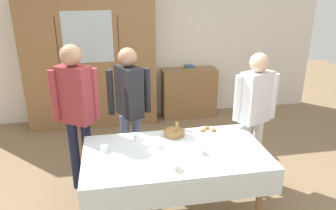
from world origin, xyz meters
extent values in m
plane|color=#846B4C|center=(0.00, 0.00, 0.00)|extent=(12.00, 12.00, 0.00)
cube|color=silver|center=(0.00, 2.65, 1.35)|extent=(6.40, 0.10, 2.70)
cylinder|color=olive|center=(0.78, -0.57, 0.35)|extent=(0.07, 0.07, 0.71)
cylinder|color=olive|center=(-0.78, 0.17, 0.35)|extent=(0.07, 0.07, 0.71)
cylinder|color=olive|center=(0.78, 0.17, 0.35)|extent=(0.07, 0.07, 0.71)
cube|color=silver|center=(0.00, -0.20, 0.72)|extent=(1.84, 1.02, 0.03)
cube|color=silver|center=(0.00, -0.71, 0.59)|extent=(1.84, 0.01, 0.24)
cube|color=olive|center=(-0.90, 2.35, 1.10)|extent=(2.11, 0.45, 2.19)
cube|color=silver|center=(-0.90, 2.13, 1.53)|extent=(0.76, 0.01, 0.79)
cube|color=black|center=(-1.36, 2.13, 0.99)|extent=(0.01, 0.01, 1.75)
cube|color=black|center=(-0.44, 2.13, 0.99)|extent=(0.01, 0.01, 1.75)
cube|color=olive|center=(0.79, 2.41, 0.44)|extent=(0.97, 0.35, 0.88)
cube|color=#B29333|center=(0.79, 2.41, 0.90)|extent=(0.17, 0.18, 0.03)
cube|color=#2D5184|center=(0.79, 2.41, 0.93)|extent=(0.15, 0.19, 0.03)
cylinder|color=silver|center=(0.25, -0.29, 0.74)|extent=(0.13, 0.13, 0.01)
cylinder|color=silver|center=(0.25, -0.29, 0.77)|extent=(0.08, 0.08, 0.05)
torus|color=silver|center=(0.29, -0.29, 0.78)|extent=(0.04, 0.01, 0.04)
cylinder|color=silver|center=(-0.70, -0.08, 0.74)|extent=(0.13, 0.13, 0.01)
cylinder|color=silver|center=(-0.70, -0.08, 0.77)|extent=(0.08, 0.08, 0.05)
torus|color=silver|center=(-0.67, -0.08, 0.78)|extent=(0.04, 0.01, 0.04)
cylinder|color=white|center=(-0.36, 0.13, 0.74)|extent=(0.13, 0.13, 0.01)
cylinder|color=white|center=(-0.36, 0.13, 0.77)|extent=(0.08, 0.08, 0.05)
torus|color=white|center=(-0.32, 0.13, 0.78)|extent=(0.04, 0.01, 0.04)
cylinder|color=#47230F|center=(-0.36, 0.13, 0.80)|extent=(0.06, 0.06, 0.01)
cylinder|color=white|center=(-0.07, -0.54, 0.74)|extent=(0.13, 0.13, 0.01)
cylinder|color=white|center=(-0.07, -0.54, 0.77)|extent=(0.08, 0.08, 0.05)
torus|color=white|center=(-0.03, -0.54, 0.78)|extent=(0.04, 0.01, 0.04)
cylinder|color=#47230F|center=(-0.07, -0.54, 0.80)|extent=(0.06, 0.06, 0.01)
cylinder|color=white|center=(-0.15, -0.08, 0.74)|extent=(0.13, 0.13, 0.01)
cylinder|color=white|center=(-0.15, -0.08, 0.77)|extent=(0.08, 0.08, 0.05)
torus|color=white|center=(-0.12, -0.08, 0.78)|extent=(0.04, 0.01, 0.04)
cylinder|color=#9E7542|center=(0.06, 0.16, 0.76)|extent=(0.22, 0.22, 0.05)
torus|color=#9E7542|center=(0.06, 0.16, 0.79)|extent=(0.24, 0.24, 0.02)
cylinder|color=tan|center=(0.09, 0.14, 0.84)|extent=(0.04, 0.04, 0.12)
cylinder|color=tan|center=(0.09, 0.16, 0.84)|extent=(0.02, 0.05, 0.12)
cylinder|color=tan|center=(0.09, 0.17, 0.84)|extent=(0.02, 0.02, 0.12)
cylinder|color=white|center=(0.46, 0.17, 0.74)|extent=(0.28, 0.28, 0.01)
ellipsoid|color=#BC7F3D|center=(0.52, 0.16, 0.77)|extent=(0.07, 0.05, 0.04)
ellipsoid|color=#BC7F3D|center=(0.46, 0.23, 0.77)|extent=(0.07, 0.05, 0.04)
ellipsoid|color=#BC7F3D|center=(0.40, 0.18, 0.77)|extent=(0.07, 0.05, 0.04)
cube|color=silver|center=(-0.23, -0.48, 0.74)|extent=(0.10, 0.01, 0.00)
ellipsoid|color=silver|center=(-0.18, -0.48, 0.74)|extent=(0.03, 0.02, 0.01)
cube|color=silver|center=(0.73, -0.15, 0.74)|extent=(0.10, 0.01, 0.00)
ellipsoid|color=silver|center=(0.78, -0.15, 0.74)|extent=(0.03, 0.02, 0.01)
cylinder|color=silver|center=(0.96, 0.24, 0.40)|extent=(0.11, 0.11, 0.80)
cylinder|color=silver|center=(1.11, 0.24, 0.40)|extent=(0.11, 0.11, 0.80)
cube|color=silver|center=(1.03, 0.24, 1.10)|extent=(0.41, 0.33, 0.60)
sphere|color=#DBB293|center=(1.03, 0.24, 1.50)|extent=(0.22, 0.22, 0.22)
cylinder|color=silver|center=(0.81, 0.24, 1.10)|extent=(0.08, 0.08, 0.54)
cylinder|color=silver|center=(1.25, 0.24, 1.10)|extent=(0.08, 0.08, 0.54)
cylinder|color=slate|center=(-0.46, 0.66, 0.41)|extent=(0.11, 0.11, 0.81)
cylinder|color=slate|center=(-0.31, 0.66, 0.41)|extent=(0.11, 0.11, 0.81)
cube|color=#232328|center=(-0.39, 0.66, 1.12)|extent=(0.33, 0.41, 0.61)
sphere|color=tan|center=(-0.39, 0.66, 1.53)|extent=(0.22, 0.22, 0.22)
cylinder|color=#232328|center=(-0.61, 0.66, 1.12)|extent=(0.08, 0.08, 0.55)
cylinder|color=#232328|center=(-0.17, 0.66, 1.12)|extent=(0.08, 0.08, 0.55)
cylinder|color=#191E38|center=(-1.07, 0.45, 0.43)|extent=(0.11, 0.11, 0.86)
cylinder|color=#191E38|center=(-0.92, 0.45, 0.43)|extent=(0.11, 0.11, 0.86)
cube|color=#933338|center=(-0.99, 0.45, 1.18)|extent=(0.41, 0.36, 0.64)
sphere|color=tan|center=(-0.99, 0.45, 1.62)|extent=(0.23, 0.23, 0.23)
cylinder|color=#933338|center=(-1.21, 0.45, 1.18)|extent=(0.08, 0.08, 0.58)
cylinder|color=#933338|center=(-0.77, 0.45, 1.18)|extent=(0.08, 0.08, 0.58)
camera|label=1|loc=(-0.59, -3.05, 2.36)|focal=34.93mm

